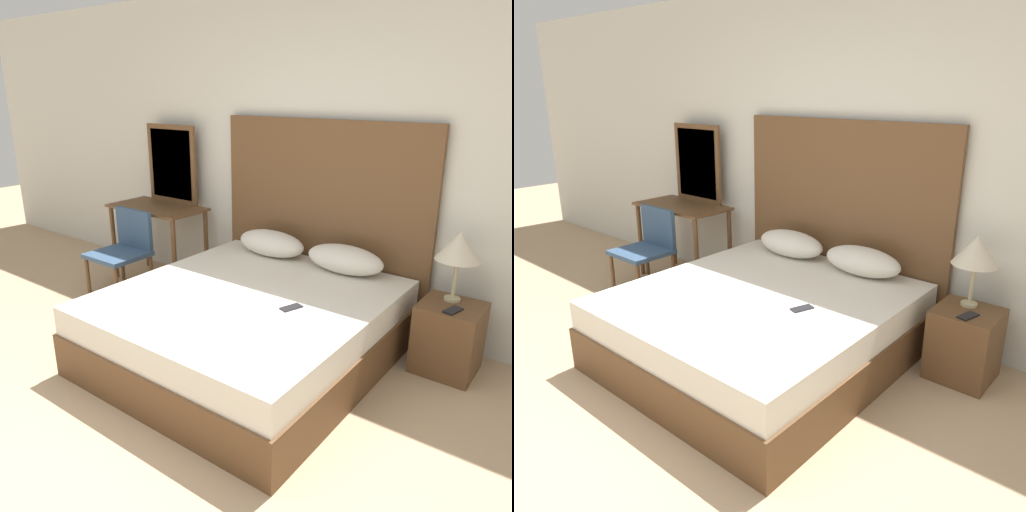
{
  "view_description": "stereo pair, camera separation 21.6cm",
  "coord_description": "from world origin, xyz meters",
  "views": [
    {
      "loc": [
        1.93,
        -1.05,
        1.89
      ],
      "look_at": [
        -0.07,
        1.61,
        0.76
      ],
      "focal_mm": 35.0,
      "sensor_mm": 36.0,
      "label": 1
    },
    {
      "loc": [
        2.1,
        -0.91,
        1.89
      ],
      "look_at": [
        -0.07,
        1.61,
        0.76
      ],
      "focal_mm": 35.0,
      "sensor_mm": 36.0,
      "label": 2
    }
  ],
  "objects": [
    {
      "name": "vanity_desk",
      "position": [
        -1.74,
        2.21,
        0.64
      ],
      "size": [
        0.96,
        0.52,
        0.78
      ],
      "color": "brown",
      "rests_on": "ground_plane"
    },
    {
      "name": "wall_back",
      "position": [
        0.0,
        2.59,
        1.35
      ],
      "size": [
        10.0,
        0.06,
        2.7
      ],
      "color": "silver",
      "rests_on": "ground_plane"
    },
    {
      "name": "table_lamp",
      "position": [
        1.11,
        2.3,
        0.88
      ],
      "size": [
        0.3,
        0.3,
        0.49
      ],
      "color": "tan",
      "rests_on": "nightstand"
    },
    {
      "name": "pillow_left",
      "position": [
        -0.42,
        2.29,
        0.62
      ],
      "size": [
        0.63,
        0.3,
        0.22
      ],
      "color": "silver",
      "rests_on": "bed"
    },
    {
      "name": "headboard",
      "position": [
        -0.07,
        2.52,
        0.83
      ],
      "size": [
        1.9,
        0.05,
        1.66
      ],
      "color": "brown",
      "rests_on": "ground_plane"
    },
    {
      "name": "phone_on_bed",
      "position": [
        0.32,
        1.48,
        0.52
      ],
      "size": [
        0.12,
        0.16,
        0.01
      ],
      "color": "#232328",
      "rests_on": "bed"
    },
    {
      "name": "bed",
      "position": [
        -0.07,
        1.51,
        0.25
      ],
      "size": [
        1.81,
        1.96,
        0.51
      ],
      "color": "brown",
      "rests_on": "ground_plane"
    },
    {
      "name": "pillow_right",
      "position": [
        0.28,
        2.29,
        0.62
      ],
      "size": [
        0.63,
        0.3,
        0.22
      ],
      "color": "silver",
      "rests_on": "bed"
    },
    {
      "name": "chair",
      "position": [
        -1.7,
        1.74,
        0.48
      ],
      "size": [
        0.48,
        0.46,
        0.82
      ],
      "color": "#334C6B",
      "rests_on": "ground_plane"
    },
    {
      "name": "vanity_mirror",
      "position": [
        -1.74,
        2.44,
        1.16
      ],
      "size": [
        0.64,
        0.03,
        0.77
      ],
      "color": "brown",
      "rests_on": "vanity_desk"
    },
    {
      "name": "phone_on_nightstand",
      "position": [
        1.17,
        2.12,
        0.5
      ],
      "size": [
        0.1,
        0.16,
        0.01
      ],
      "color": "black",
      "rests_on": "nightstand"
    },
    {
      "name": "ground_plane",
      "position": [
        0.0,
        0.0,
        0.0
      ],
      "size": [
        16.0,
        16.0,
        0.0
      ],
      "primitive_type": "plane",
      "color": "tan"
    },
    {
      "name": "nightstand",
      "position": [
        1.14,
        2.22,
        0.25
      ],
      "size": [
        0.41,
        0.4,
        0.49
      ],
      "color": "brown",
      "rests_on": "ground_plane"
    }
  ]
}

